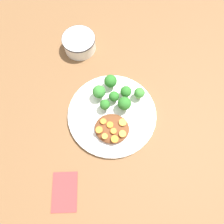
{
  "coord_description": "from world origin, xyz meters",
  "views": [
    {
      "loc": [
        0.25,
        0.03,
        0.68
      ],
      "look_at": [
        0.0,
        0.0,
        0.03
      ],
      "focal_mm": 35.0,
      "sensor_mm": 36.0,
      "label": 1
    }
  ],
  "objects": [
    {
      "name": "carrot_slice_4",
      "position": [
        0.08,
        -0.01,
        0.04
      ],
      "size": [
        0.02,
        0.02,
        0.0
      ],
      "primitive_type": "cylinder",
      "color": "orange",
      "rests_on": "stew_mound"
    },
    {
      "name": "carrot_slice_5",
      "position": [
        0.04,
        -0.02,
        0.04
      ],
      "size": [
        0.02,
        0.02,
        0.0
      ],
      "primitive_type": "cylinder",
      "color": "orange",
      "rests_on": "stew_mound"
    },
    {
      "name": "dip_bowl",
      "position": [
        -0.25,
        -0.15,
        0.03
      ],
      "size": [
        0.12,
        0.12,
        0.05
      ],
      "color": "white",
      "rests_on": "ground_plane"
    },
    {
      "name": "carrot_slice_0",
      "position": [
        0.07,
        -0.03,
        0.04
      ],
      "size": [
        0.02,
        0.02,
        0.01
      ],
      "primitive_type": "cylinder",
      "color": "orange",
      "rests_on": "stew_mound"
    },
    {
      "name": "broccoli_floret_4",
      "position": [
        -0.07,
        0.04,
        0.04
      ],
      "size": [
        0.04,
        0.04,
        0.05
      ],
      "color": "#759E51",
      "rests_on": "plate"
    },
    {
      "name": "carrot_slice_2",
      "position": [
        0.05,
        -0.0,
        0.04
      ],
      "size": [
        0.02,
        0.02,
        0.01
      ],
      "primitive_type": "cylinder",
      "color": "orange",
      "rests_on": "stew_mound"
    },
    {
      "name": "broccoli_floret_5",
      "position": [
        -0.03,
        0.04,
        0.05
      ],
      "size": [
        0.04,
        0.04,
        0.06
      ],
      "color": "#7FA85B",
      "rests_on": "plate"
    },
    {
      "name": "carrot_slice_3",
      "position": [
        0.07,
        0.04,
        0.04
      ],
      "size": [
        0.02,
        0.02,
        0.01
      ],
      "primitive_type": "cylinder",
      "color": "orange",
      "rests_on": "stew_mound"
    },
    {
      "name": "carrot_slice_7",
      "position": [
        0.07,
        0.01,
        0.04
      ],
      "size": [
        0.02,
        0.02,
        0.01
      ],
      "primitive_type": "cylinder",
      "color": "orange",
      "rests_on": "stew_mound"
    },
    {
      "name": "stew_mound",
      "position": [
        0.05,
        0.01,
        0.03
      ],
      "size": [
        0.1,
        0.11,
        0.02
      ],
      "primitive_type": "ellipsoid",
      "color": "brown",
      "rests_on": "plate"
    },
    {
      "name": "broccoli_floret_1",
      "position": [
        -0.06,
        -0.05,
        0.05
      ],
      "size": [
        0.04,
        0.04,
        0.06
      ],
      "color": "#759E51",
      "rests_on": "plate"
    },
    {
      "name": "broccoli_floret_3",
      "position": [
        -0.02,
        -0.02,
        0.04
      ],
      "size": [
        0.03,
        0.03,
        0.05
      ],
      "color": "#7FA85B",
      "rests_on": "plate"
    },
    {
      "name": "carrot_slice_6",
      "position": [
        0.09,
        0.02,
        0.04
      ],
      "size": [
        0.02,
        0.02,
        0.0
      ],
      "primitive_type": "cylinder",
      "color": "orange",
      "rests_on": "stew_mound"
    },
    {
      "name": "broccoli_floret_6",
      "position": [
        -0.1,
        -0.02,
        0.05
      ],
      "size": [
        0.04,
        0.04,
        0.05
      ],
      "color": "#7FA85B",
      "rests_on": "plate"
    },
    {
      "name": "plate",
      "position": [
        0.0,
        0.0,
        0.01
      ],
      "size": [
        0.29,
        0.29,
        0.02
      ],
      "color": "white",
      "rests_on": "ground_plane"
    },
    {
      "name": "broccoli_floret_2",
      "position": [
        -0.05,
        -0.0,
        0.04
      ],
      "size": [
        0.03,
        0.03,
        0.04
      ],
      "color": "#7FA85B",
      "rests_on": "plate"
    },
    {
      "name": "napkin",
      "position": [
        0.25,
        -0.11,
        0.0
      ],
      "size": [
        0.12,
        0.09,
        0.01
      ],
      "rotation": [
        0.0,
        0.0,
        0.16
      ],
      "color": "#B73333",
      "rests_on": "ground_plane"
    },
    {
      "name": "broccoli_floret_0",
      "position": [
        -0.07,
        0.08,
        0.04
      ],
      "size": [
        0.03,
        0.03,
        0.05
      ],
      "color": "#7FA85B",
      "rests_on": "plate"
    },
    {
      "name": "carrot_slice_1",
      "position": [
        0.03,
        0.04,
        0.04
      ],
      "size": [
        0.02,
        0.02,
        0.0
      ],
      "primitive_type": "cylinder",
      "color": "orange",
      "rests_on": "stew_mound"
    },
    {
      "name": "ground_plane",
      "position": [
        0.0,
        0.0,
        0.0
      ],
      "size": [
        4.0,
        4.0,
        0.0
      ],
      "primitive_type": "plane",
      "color": "brown"
    }
  ]
}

